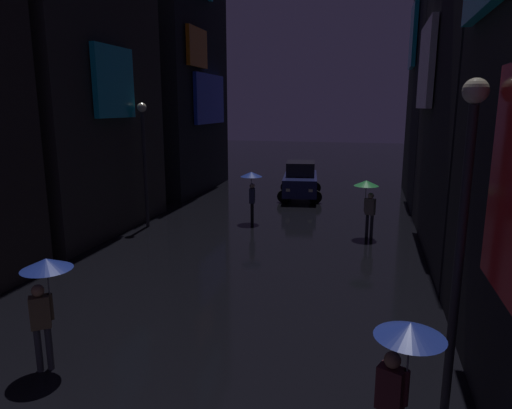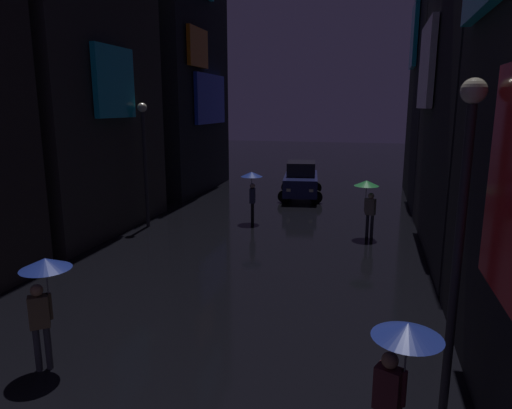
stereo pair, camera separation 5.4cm
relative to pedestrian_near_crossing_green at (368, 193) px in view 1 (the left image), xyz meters
The scene contains 9 objects.
building_left_mid 12.74m from the pedestrian_near_crossing_green, behind, with size 4.25×7.27×15.60m.
building_left_far 14.74m from the pedestrian_near_crossing_green, 145.04° to the left, with size 4.25×7.77×15.21m.
pedestrian_near_crossing_green is the anchor object (origin of this frame).
pedestrian_midstreet_left_blue 4.80m from the pedestrian_near_crossing_green, 167.17° to the left, with size 0.90×0.90×2.12m.
pedestrian_foreground_right_blue 11.36m from the pedestrian_near_crossing_green, 86.98° to the right, with size 0.90×0.90×2.12m.
pedestrian_far_right_blue 11.77m from the pedestrian_near_crossing_green, 117.79° to the right, with size 0.90×0.90×2.12m.
car_distant 7.66m from the pedestrian_near_crossing_green, 117.48° to the left, with size 2.61×4.31×1.92m.
streetlamp_right_near 10.10m from the pedestrian_near_crossing_green, 81.79° to the right, with size 0.36×0.36×5.16m.
streetlamp_left_far 8.72m from the pedestrian_near_crossing_green, behind, with size 0.36×0.36×4.91m.
Camera 1 is at (3.65, -2.77, 4.77)m, focal length 32.00 mm.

